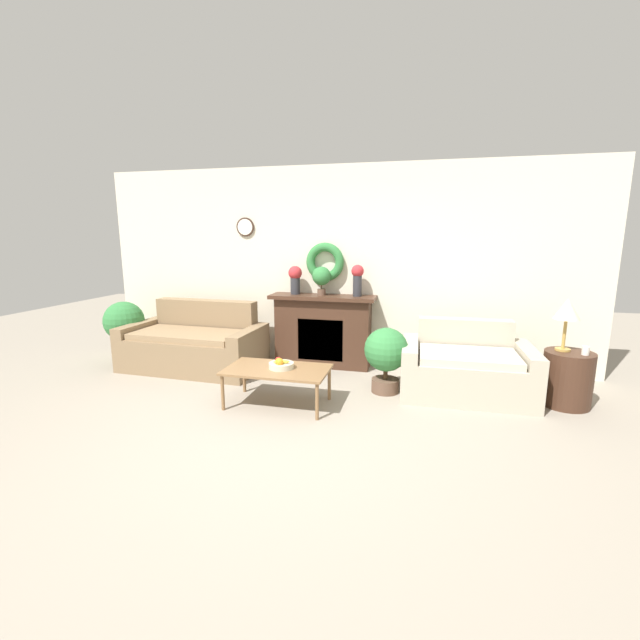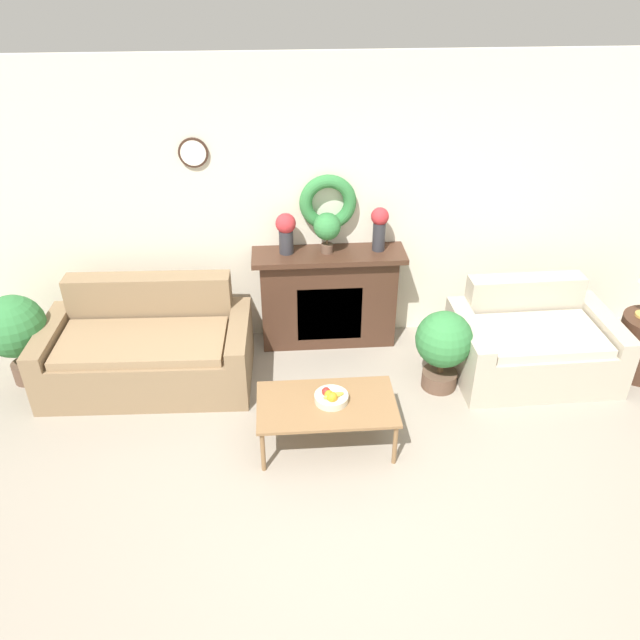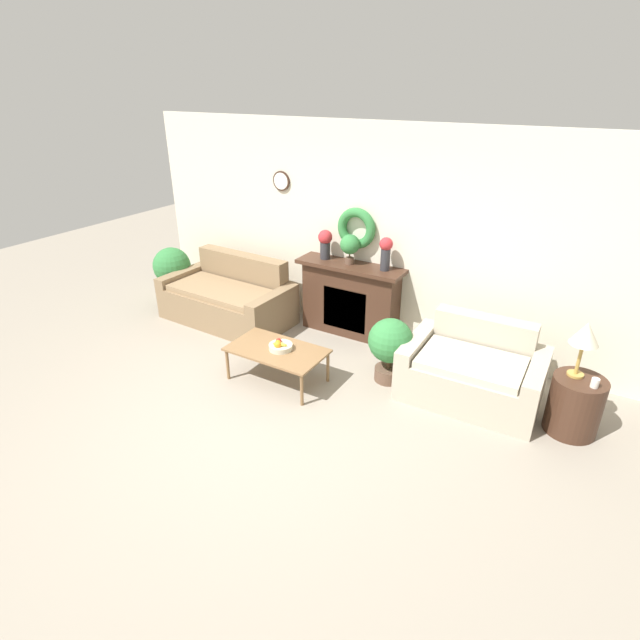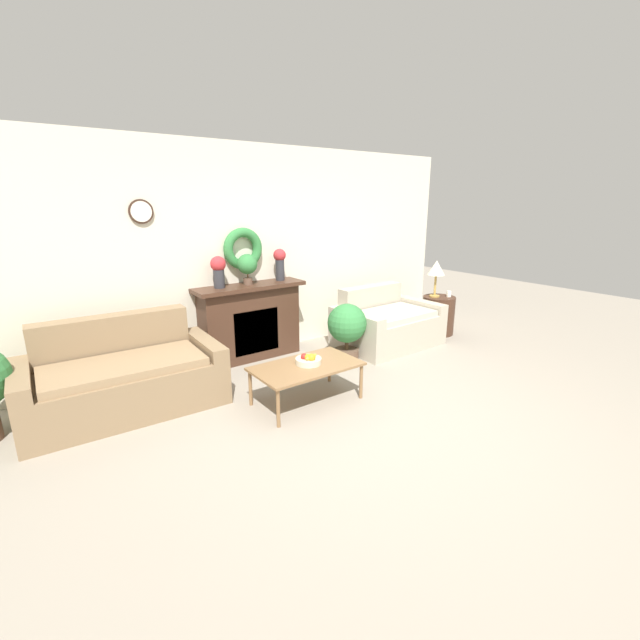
% 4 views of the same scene
% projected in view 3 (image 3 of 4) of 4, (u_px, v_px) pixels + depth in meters
% --- Properties ---
extents(ground_plane, '(16.00, 16.00, 0.00)m').
position_uv_depth(ground_plane, '(251.00, 428.00, 4.93)').
color(ground_plane, gray).
extents(wall_back, '(6.80, 0.18, 2.70)m').
position_uv_depth(wall_back, '(369.00, 234.00, 6.32)').
color(wall_back, beige).
rests_on(wall_back, ground_plane).
extents(fireplace, '(1.43, 0.41, 0.99)m').
position_uv_depth(fireplace, '(350.00, 299.00, 6.60)').
color(fireplace, '#42281C').
rests_on(fireplace, ground_plane).
extents(couch_left, '(1.86, 1.02, 0.89)m').
position_uv_depth(couch_left, '(229.00, 299.00, 7.06)').
color(couch_left, '#846B4C').
rests_on(couch_left, ground_plane).
extents(loveseat_right, '(1.44, 0.99, 0.80)m').
position_uv_depth(loveseat_right, '(473.00, 371.00, 5.34)').
color(loveseat_right, '#B2A893').
rests_on(loveseat_right, ground_plane).
extents(coffee_table, '(1.09, 0.62, 0.40)m').
position_uv_depth(coffee_table, '(277.00, 352.00, 5.58)').
color(coffee_table, olive).
rests_on(coffee_table, ground_plane).
extents(fruit_bowl, '(0.27, 0.27, 0.12)m').
position_uv_depth(fruit_bowl, '(280.00, 346.00, 5.54)').
color(fruit_bowl, beige).
rests_on(fruit_bowl, coffee_table).
extents(side_table_by_loveseat, '(0.49, 0.49, 0.59)m').
position_uv_depth(side_table_by_loveseat, '(575.00, 405.00, 4.79)').
color(side_table_by_loveseat, '#42281C').
rests_on(side_table_by_loveseat, ground_plane).
extents(table_lamp, '(0.26, 0.26, 0.56)m').
position_uv_depth(table_lamp, '(585.00, 335.00, 4.54)').
color(table_lamp, '#B28E42').
rests_on(table_lamp, side_table_by_loveseat).
extents(mug, '(0.07, 0.07, 0.09)m').
position_uv_depth(mug, '(595.00, 383.00, 4.52)').
color(mug, silver).
rests_on(mug, side_table_by_loveseat).
extents(vase_on_mantel_left, '(0.19, 0.19, 0.39)m').
position_uv_depth(vase_on_mantel_left, '(325.00, 242.00, 6.47)').
color(vase_on_mantel_left, '#2D2D33').
rests_on(vase_on_mantel_left, fireplace).
extents(vase_on_mantel_right, '(0.16, 0.16, 0.42)m').
position_uv_depth(vase_on_mantel_right, '(386.00, 251.00, 6.07)').
color(vase_on_mantel_right, '#2D2D33').
rests_on(vase_on_mantel_right, fireplace).
extents(potted_plant_on_mantel, '(0.25, 0.25, 0.38)m').
position_uv_depth(potted_plant_on_mantel, '(350.00, 245.00, 6.27)').
color(potted_plant_on_mantel, brown).
rests_on(potted_plant_on_mantel, fireplace).
extents(potted_plant_floor_by_couch, '(0.56, 0.56, 0.86)m').
position_uv_depth(potted_plant_floor_by_couch, '(172.00, 268.00, 7.53)').
color(potted_plant_floor_by_couch, brown).
rests_on(potted_plant_floor_by_couch, ground_plane).
extents(potted_plant_floor_by_loveseat, '(0.50, 0.50, 0.76)m').
position_uv_depth(potted_plant_floor_by_loveseat, '(390.00, 344.00, 5.54)').
color(potted_plant_floor_by_loveseat, brown).
rests_on(potted_plant_floor_by_loveseat, ground_plane).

